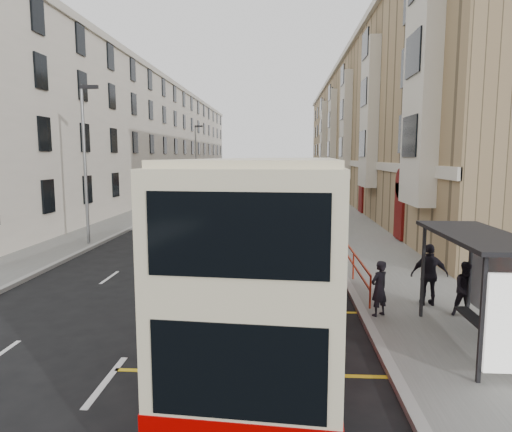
# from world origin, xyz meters

# --- Properties ---
(ground) EXTENTS (200.00, 200.00, 0.00)m
(ground) POSITION_xyz_m (0.00, 0.00, 0.00)
(ground) COLOR black
(ground) RESTS_ON ground
(pavement_right) EXTENTS (4.00, 120.00, 0.15)m
(pavement_right) POSITION_xyz_m (8.00, 30.00, 0.07)
(pavement_right) COLOR slate
(pavement_right) RESTS_ON ground
(pavement_left) EXTENTS (3.00, 120.00, 0.15)m
(pavement_left) POSITION_xyz_m (-7.50, 30.00, 0.07)
(pavement_left) COLOR slate
(pavement_left) RESTS_ON ground
(kerb_right) EXTENTS (0.25, 120.00, 0.15)m
(kerb_right) POSITION_xyz_m (6.00, 30.00, 0.07)
(kerb_right) COLOR gray
(kerb_right) RESTS_ON ground
(kerb_left) EXTENTS (0.25, 120.00, 0.15)m
(kerb_left) POSITION_xyz_m (-6.00, 30.00, 0.07)
(kerb_left) COLOR gray
(kerb_left) RESTS_ON ground
(road_markings) EXTENTS (10.00, 110.00, 0.01)m
(road_markings) POSITION_xyz_m (0.00, 45.00, 0.01)
(road_markings) COLOR silver
(road_markings) RESTS_ON ground
(terrace_right) EXTENTS (10.75, 79.00, 15.25)m
(terrace_right) POSITION_xyz_m (14.88, 45.38, 7.52)
(terrace_right) COLOR #9D825B
(terrace_right) RESTS_ON ground
(terrace_left) EXTENTS (9.18, 79.00, 13.25)m
(terrace_left) POSITION_xyz_m (-13.43, 45.50, 6.52)
(terrace_left) COLOR silver
(terrace_left) RESTS_ON ground
(bus_shelter) EXTENTS (1.65, 4.25, 2.70)m
(bus_shelter) POSITION_xyz_m (8.34, -0.39, 2.14)
(bus_shelter) COLOR black
(bus_shelter) RESTS_ON pavement_right
(guard_railing) EXTENTS (0.06, 6.56, 1.01)m
(guard_railing) POSITION_xyz_m (6.25, 5.75, 0.86)
(guard_railing) COLOR #AA2812
(guard_railing) RESTS_ON pavement_right
(street_lamp_near) EXTENTS (0.93, 0.18, 8.00)m
(street_lamp_near) POSITION_xyz_m (-6.35, 12.00, 4.64)
(street_lamp_near) COLOR gray
(street_lamp_near) RESTS_ON pavement_left
(street_lamp_far) EXTENTS (0.93, 0.18, 8.00)m
(street_lamp_far) POSITION_xyz_m (-6.35, 42.00, 4.64)
(street_lamp_far) COLOR gray
(street_lamp_far) RESTS_ON pavement_left
(double_decker_front) EXTENTS (3.60, 11.69, 4.59)m
(double_decker_front) POSITION_xyz_m (3.57, 0.30, 2.34)
(double_decker_front) COLOR beige
(double_decker_front) RESTS_ON ground
(double_decker_rear) EXTENTS (2.69, 10.37, 4.11)m
(double_decker_rear) POSITION_xyz_m (3.07, 19.74, 2.09)
(double_decker_rear) COLOR beige
(double_decker_rear) RESTS_ON ground
(pedestrian_near) EXTENTS (0.69, 0.65, 1.59)m
(pedestrian_near) POSITION_xyz_m (6.37, 1.89, 0.94)
(pedestrian_near) COLOR black
(pedestrian_near) RESTS_ON pavement_right
(pedestrian_mid) EXTENTS (0.81, 0.66, 1.57)m
(pedestrian_mid) POSITION_xyz_m (8.81, 1.95, 0.94)
(pedestrian_mid) COLOR black
(pedestrian_mid) RESTS_ON pavement_right
(pedestrian_far) EXTENTS (1.11, 0.49, 1.88)m
(pedestrian_far) POSITION_xyz_m (8.08, 2.94, 1.09)
(pedestrian_far) COLOR black
(pedestrian_far) RESTS_ON pavement_right
(white_van) EXTENTS (4.20, 6.03, 1.53)m
(white_van) POSITION_xyz_m (-4.04, 36.05, 0.76)
(white_van) COLOR silver
(white_van) RESTS_ON ground
(car_silver) EXTENTS (2.17, 4.83, 1.61)m
(car_silver) POSITION_xyz_m (-5.10, 59.26, 0.81)
(car_silver) COLOR #ACAFB3
(car_silver) RESTS_ON ground
(car_dark) EXTENTS (2.45, 4.69, 1.47)m
(car_dark) POSITION_xyz_m (-5.20, 64.52, 0.73)
(car_dark) COLOR black
(car_dark) RESTS_ON ground
(car_red) EXTENTS (2.58, 5.04, 1.40)m
(car_red) POSITION_xyz_m (4.79, 62.49, 0.70)
(car_red) COLOR maroon
(car_red) RESTS_ON ground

